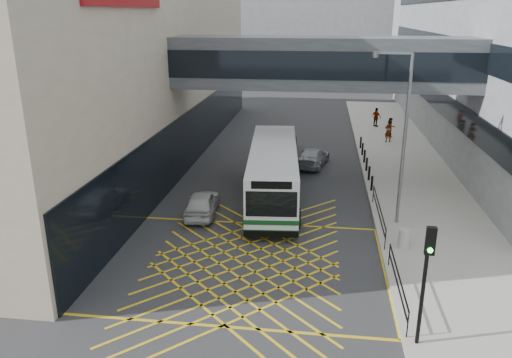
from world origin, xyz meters
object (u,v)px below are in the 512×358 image
at_px(car_dark, 286,144).
at_px(pedestrian_a, 388,131).
at_px(pedestrian_c, 376,117).
at_px(street_lamp, 401,130).
at_px(pedestrian_b, 390,128).
at_px(car_white, 202,203).
at_px(litter_bin, 404,238).
at_px(traffic_light, 426,270).
at_px(bus, 273,172).
at_px(car_silver, 313,156).

bearing_deg(car_dark, pedestrian_a, -158.24).
bearing_deg(pedestrian_c, street_lamp, 131.23).
distance_m(car_dark, pedestrian_b, 10.23).
bearing_deg(car_white, litter_bin, 159.14).
height_order(street_lamp, litter_bin, street_lamp).
xyz_separation_m(traffic_light, pedestrian_c, (1.74, 33.00, -1.85)).
relative_size(car_dark, traffic_light, 1.11).
xyz_separation_m(street_lamp, pedestrian_a, (1.70, 17.04, -3.92)).
relative_size(bus, car_silver, 2.69).
bearing_deg(car_white, car_silver, -124.18).
distance_m(bus, car_dark, 10.35).
xyz_separation_m(bus, pedestrian_a, (8.15, 14.31, -0.65)).
xyz_separation_m(car_dark, litter_bin, (6.56, -15.96, -0.12)).
bearing_deg(street_lamp, litter_bin, -84.84).
relative_size(street_lamp, litter_bin, 9.47).
bearing_deg(litter_bin, traffic_light, -94.76).
relative_size(bus, car_dark, 2.48).
bearing_deg(pedestrian_c, pedestrian_a, 138.71).
bearing_deg(pedestrian_a, pedestrian_b, -126.72).
distance_m(car_white, pedestrian_c, 25.43).
distance_m(car_silver, traffic_light, 20.60).
xyz_separation_m(car_dark, pedestrian_a, (8.14, 4.01, 0.34)).
distance_m(pedestrian_a, pedestrian_b, 1.69).
bearing_deg(car_dark, traffic_light, 99.96).
bearing_deg(pedestrian_c, car_white, 108.05).
relative_size(pedestrian_a, pedestrian_c, 1.03).
height_order(car_white, pedestrian_b, pedestrian_b).
relative_size(car_white, pedestrian_b, 2.50).
bearing_deg(litter_bin, bus, 139.21).
xyz_separation_m(litter_bin, pedestrian_c, (1.14, 25.80, 0.43)).
bearing_deg(pedestrian_c, pedestrian_b, 145.35).
relative_size(car_silver, pedestrian_c, 2.45).
bearing_deg(litter_bin, pedestrian_a, 85.46).
bearing_deg(bus, pedestrian_c, 64.38).
bearing_deg(car_silver, car_dark, -43.91).
bearing_deg(car_silver, street_lamp, 125.00).
relative_size(bus, litter_bin, 12.95).
height_order(traffic_light, litter_bin, traffic_light).
height_order(car_silver, litter_bin, car_silver).
distance_m(car_silver, litter_bin, 13.66).
bearing_deg(pedestrian_c, traffic_light, 131.36).
height_order(pedestrian_a, pedestrian_b, pedestrian_a).
distance_m(traffic_light, pedestrian_a, 27.32).
bearing_deg(pedestrian_c, bus, 113.45).
bearing_deg(bus, car_dark, 85.30).
distance_m(bus, litter_bin, 8.74).
height_order(car_dark, litter_bin, car_dark).
distance_m(litter_bin, pedestrian_b, 21.72).
height_order(car_silver, traffic_light, traffic_light).
bearing_deg(car_white, traffic_light, 128.73).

